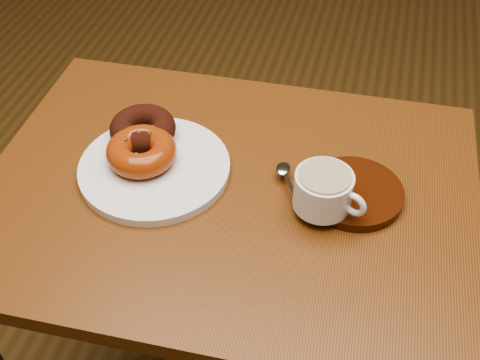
% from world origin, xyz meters
% --- Properties ---
extents(cafe_table, '(0.81, 0.62, 0.74)m').
position_xyz_m(cafe_table, '(-0.29, 0.27, 0.62)').
color(cafe_table, brown).
rests_on(cafe_table, ground).
extents(donut_plate, '(0.32, 0.32, 0.02)m').
position_xyz_m(donut_plate, '(-0.41, 0.28, 0.75)').
color(donut_plate, white).
rests_on(donut_plate, cafe_table).
extents(donut_cinnamon, '(0.13, 0.13, 0.04)m').
position_xyz_m(donut_cinnamon, '(-0.45, 0.34, 0.78)').
color(donut_cinnamon, black).
rests_on(donut_cinnamon, donut_plate).
extents(donut_caramel, '(0.14, 0.14, 0.04)m').
position_xyz_m(donut_caramel, '(-0.44, 0.28, 0.78)').
color(donut_caramel, '#953710').
rests_on(donut_caramel, donut_plate).
extents(saucer, '(0.18, 0.18, 0.02)m').
position_xyz_m(saucer, '(-0.09, 0.30, 0.75)').
color(saucer, '#341307').
rests_on(saucer, cafe_table).
extents(coffee_cup, '(0.11, 0.09, 0.06)m').
position_xyz_m(coffee_cup, '(-0.14, 0.26, 0.79)').
color(coffee_cup, white).
rests_on(coffee_cup, saucer).
extents(teaspoon, '(0.06, 0.10, 0.01)m').
position_xyz_m(teaspoon, '(-0.20, 0.31, 0.76)').
color(teaspoon, silver).
rests_on(teaspoon, saucer).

